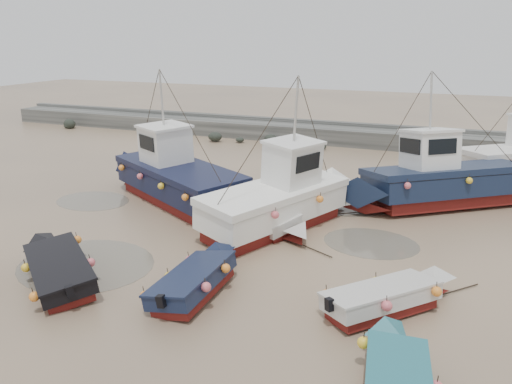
% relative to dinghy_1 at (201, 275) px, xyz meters
% --- Properties ---
extents(ground, '(120.00, 120.00, 0.00)m').
position_rel_dinghy_1_xyz_m(ground, '(-0.67, 1.71, -0.56)').
color(ground, '#A08564').
rests_on(ground, ground).
extents(seawall, '(60.00, 4.92, 1.50)m').
position_rel_dinghy_1_xyz_m(seawall, '(-0.62, 23.70, 0.07)').
color(seawall, slate).
rests_on(seawall, ground).
extents(puddle_a, '(4.88, 4.88, 0.01)m').
position_rel_dinghy_1_xyz_m(puddle_a, '(-4.67, 0.20, -0.55)').
color(puddle_a, '#625B4E').
rests_on(puddle_a, ground).
extents(puddle_b, '(3.69, 3.69, 0.01)m').
position_rel_dinghy_1_xyz_m(puddle_b, '(4.37, 5.83, -0.55)').
color(puddle_b, '#625B4E').
rests_on(puddle_b, ground).
extents(puddle_c, '(3.69, 3.69, 0.01)m').
position_rel_dinghy_1_xyz_m(puddle_c, '(-9.12, 6.05, -0.55)').
color(puddle_c, '#625B4E').
rests_on(puddle_c, ground).
extents(puddle_d, '(5.37, 5.37, 0.01)m').
position_rel_dinghy_1_xyz_m(puddle_d, '(2.34, 11.04, -0.55)').
color(puddle_d, '#625B4E').
rests_on(puddle_d, ground).
extents(dinghy_1, '(2.01, 5.67, 1.43)m').
position_rel_dinghy_1_xyz_m(dinghy_1, '(0.00, 0.00, 0.00)').
color(dinghy_1, maroon).
rests_on(dinghy_1, ground).
extents(dinghy_2, '(2.01, 5.21, 1.43)m').
position_rel_dinghy_1_xyz_m(dinghy_2, '(6.26, -2.63, 0.01)').
color(dinghy_2, maroon).
rests_on(dinghy_2, ground).
extents(dinghy_3, '(4.35, 4.67, 1.43)m').
position_rel_dinghy_1_xyz_m(dinghy_3, '(5.75, 0.98, -0.00)').
color(dinghy_3, maroon).
rests_on(dinghy_3, ground).
extents(dinghy_4, '(5.55, 4.68, 1.43)m').
position_rel_dinghy_1_xyz_m(dinghy_4, '(-4.77, -0.96, -0.02)').
color(dinghy_4, maroon).
rests_on(dinghy_4, ground).
extents(dinghy_5, '(5.51, 3.45, 1.43)m').
position_rel_dinghy_1_xyz_m(dinghy_5, '(0.09, 5.54, -0.00)').
color(dinghy_5, maroon).
rests_on(dinghy_5, ground).
extents(cabin_boat_0, '(10.30, 6.87, 6.22)m').
position_rel_dinghy_1_xyz_m(cabin_boat_0, '(-5.55, 7.70, 0.75)').
color(cabin_boat_0, maroon).
rests_on(cabin_boat_0, ground).
extents(cabin_boat_1, '(5.37, 9.57, 6.22)m').
position_rel_dinghy_1_xyz_m(cabin_boat_1, '(0.59, 6.36, 0.79)').
color(cabin_boat_1, maroon).
rests_on(cabin_boat_1, ground).
extents(cabin_boat_2, '(9.72, 7.68, 6.22)m').
position_rel_dinghy_1_xyz_m(cabin_boat_2, '(6.49, 11.39, 0.75)').
color(cabin_boat_2, maroon).
rests_on(cabin_boat_2, ground).
extents(person, '(0.67, 0.50, 1.68)m').
position_rel_dinghy_1_xyz_m(person, '(-4.31, 7.67, -0.56)').
color(person, '#1D1D3E').
rests_on(person, ground).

